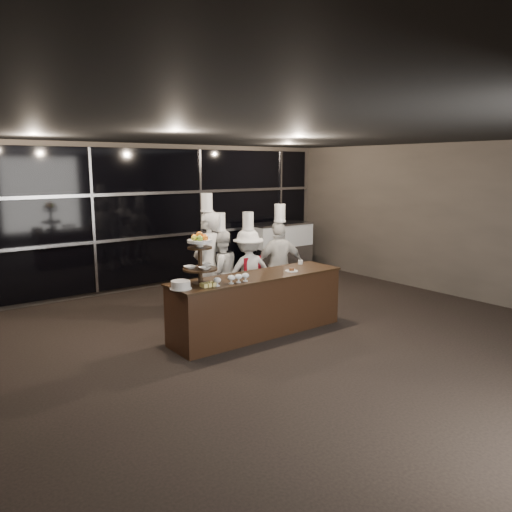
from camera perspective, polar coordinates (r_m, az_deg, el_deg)
room at (r=6.48m, az=7.06°, el=0.89°), size 10.00×10.00×10.00m
window_wall at (r=10.56m, az=-12.02°, el=4.35°), size 8.60×0.10×2.80m
buffet_counter at (r=7.65m, az=0.17°, el=-5.53°), size 2.84×0.74×0.92m
display_stand at (r=6.91m, az=-6.43°, el=0.12°), size 0.48×0.48×0.74m
compotes at (r=7.01m, az=-2.62°, el=-2.50°), size 0.59×0.11×0.12m
layer_cake at (r=6.78m, az=-8.60°, el=-3.29°), size 0.30×0.30×0.11m
pastry_squares at (r=6.86m, az=-5.50°, el=-3.28°), size 0.20×0.13×0.05m
small_plate at (r=7.83m, az=4.09°, el=-1.65°), size 0.20×0.20×0.05m
chef_cup at (r=8.42m, az=5.10°, el=-0.69°), size 0.08×0.08×0.07m
display_case at (r=11.73m, az=2.73°, el=1.11°), size 1.53×0.67×1.24m
chef_a at (r=8.45m, az=-5.53°, el=-0.84°), size 0.78×0.68×2.11m
chef_b at (r=8.60m, az=-4.10°, el=-1.81°), size 0.73×0.57×1.77m
chef_c at (r=8.64m, az=-0.90°, el=-1.74°), size 1.04×0.72×1.78m
chef_d at (r=8.80m, az=2.69°, el=-1.08°), size 1.01×0.64×1.90m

